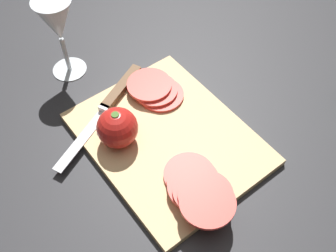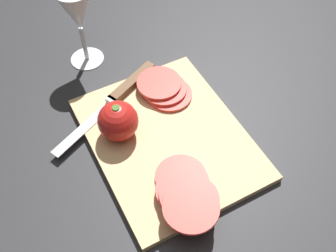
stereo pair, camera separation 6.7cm
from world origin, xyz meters
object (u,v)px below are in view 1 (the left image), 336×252
Objects in this scene: knife at (115,96)px; tomato_slice_stack_near at (198,188)px; tomato_slice_stack_far at (155,90)px; whole_tomato at (117,128)px; wine_glass at (57,24)px.

knife is 1.65× the size of tomato_slice_stack_near.
tomato_slice_stack_near is 0.23m from tomato_slice_stack_far.
whole_tomato is 0.48× the size of tomato_slice_stack_near.
tomato_slice_stack_near reaches higher than tomato_slice_stack_far.
wine_glass reaches higher than knife.
tomato_slice_stack_far is (-0.05, 0.11, -0.03)m from whole_tomato.
wine_glass is 1.11× the size of tomato_slice_stack_near.
whole_tomato is 0.17m from tomato_slice_stack_near.
whole_tomato is at bearing -165.86° from tomato_slice_stack_near.
tomato_slice_stack_far is (-0.21, 0.07, -0.01)m from tomato_slice_stack_near.
tomato_slice_stack_near is at bearing 3.14° from wine_glass.
wine_glass reaches higher than whole_tomato.
tomato_slice_stack_far is at bearing 29.19° from wine_glass.
whole_tomato is (0.22, -0.02, -0.07)m from wine_glass.
wine_glass reaches higher than tomato_slice_stack_near.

